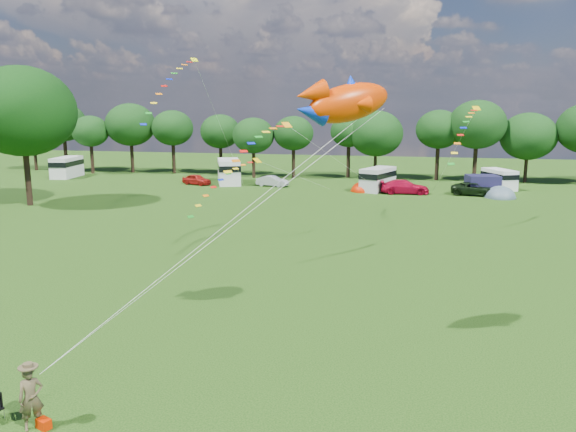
% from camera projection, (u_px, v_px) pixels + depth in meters
% --- Properties ---
extents(ground_plane, '(180.00, 180.00, 0.00)m').
position_uv_depth(ground_plane, '(245.00, 356.00, 21.73)').
color(ground_plane, black).
rests_on(ground_plane, ground).
extents(tree_line, '(102.98, 10.98, 10.27)m').
position_uv_depth(tree_line, '(404.00, 131.00, 72.19)').
color(tree_line, black).
rests_on(tree_line, ground).
extents(big_tree, '(10.00, 10.00, 13.28)m').
position_uv_depth(big_tree, '(22.00, 111.00, 52.99)').
color(big_tree, black).
rests_on(big_tree, ground).
extents(car_a, '(4.15, 2.76, 1.29)m').
position_uv_depth(car_a, '(197.00, 180.00, 68.79)').
color(car_a, '#A41712').
rests_on(car_a, ground).
extents(car_b, '(3.81, 2.08, 1.27)m').
position_uv_depth(car_b, '(272.00, 181.00, 67.38)').
color(car_b, '#A0A3A7').
rests_on(car_b, ground).
extents(car_c, '(5.24, 2.54, 1.53)m').
position_uv_depth(car_c, '(405.00, 187.00, 61.72)').
color(car_c, '#BD092C').
rests_on(car_c, ground).
extents(car_d, '(5.56, 3.32, 1.42)m').
position_uv_depth(car_d, '(475.00, 189.00, 60.57)').
color(car_d, black).
rests_on(car_d, ground).
extents(campervan_a, '(3.10, 5.84, 2.73)m').
position_uv_depth(campervan_a, '(67.00, 166.00, 75.87)').
color(campervan_a, silver).
rests_on(campervan_a, ground).
extents(campervan_b, '(4.61, 6.65, 3.00)m').
position_uv_depth(campervan_b, '(229.00, 171.00, 69.72)').
color(campervan_b, silver).
rests_on(campervan_b, ground).
extents(campervan_c, '(4.09, 5.79, 2.61)m').
position_uv_depth(campervan_c, '(378.00, 178.00, 63.93)').
color(campervan_c, silver).
rests_on(campervan_c, ground).
extents(campervan_d, '(3.79, 5.13, 2.31)m').
position_uv_depth(campervan_d, '(499.00, 178.00, 65.10)').
color(campervan_d, white).
rests_on(campervan_d, ground).
extents(tent_orange, '(2.65, 2.91, 2.08)m').
position_uv_depth(tent_orange, '(362.00, 191.00, 63.63)').
color(tent_orange, '#C51D00').
rests_on(tent_orange, ground).
extents(tent_greyblue, '(3.29, 3.60, 2.45)m').
position_uv_depth(tent_greyblue, '(500.00, 197.00, 59.21)').
color(tent_greyblue, '#485C67').
rests_on(tent_greyblue, ground).
extents(awning_navy, '(3.74, 3.25, 2.07)m').
position_uv_depth(awning_navy, '(482.00, 185.00, 61.48)').
color(awning_navy, '#1A1839').
rests_on(awning_navy, ground).
extents(kite_flyer, '(0.84, 0.83, 1.96)m').
position_uv_depth(kite_flyer, '(31.00, 398.00, 16.69)').
color(kite_flyer, brown).
rests_on(kite_flyer, ground).
extents(kite_bag, '(0.51, 0.43, 0.31)m').
position_uv_depth(kite_bag, '(44.00, 424.00, 16.83)').
color(kite_bag, red).
rests_on(kite_bag, ground).
extents(fish_kite, '(3.91, 3.07, 2.14)m').
position_uv_depth(fish_kite, '(342.00, 103.00, 20.90)').
color(fish_kite, '#D83400').
rests_on(fish_kite, ground).
extents(streamer_kite_a, '(3.35, 5.58, 5.76)m').
position_uv_depth(streamer_kite_a, '(173.00, 80.00, 47.99)').
color(streamer_kite_a, '#DFEA0D').
rests_on(streamer_kite_a, ground).
extents(streamer_kite_b, '(4.15, 4.65, 3.78)m').
position_uv_depth(streamer_kite_b, '(230.00, 178.00, 39.60)').
color(streamer_kite_b, '#D8AE07').
rests_on(streamer_kite_b, ground).
extents(streamer_kite_c, '(3.13, 4.94, 2.79)m').
position_uv_depth(streamer_kite_c, '(264.00, 138.00, 33.87)').
color(streamer_kite_c, orange).
rests_on(streamer_kite_c, ground).
extents(streamer_kite_d, '(2.65, 4.95, 4.28)m').
position_uv_depth(streamer_kite_d, '(467.00, 125.00, 43.07)').
color(streamer_kite_d, '#E1B606').
rests_on(streamer_kite_d, ground).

